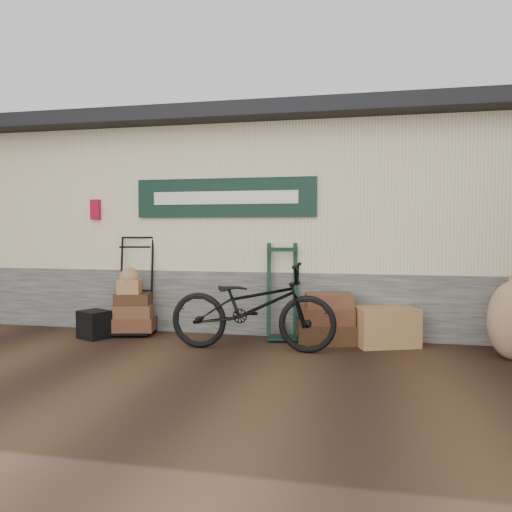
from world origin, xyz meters
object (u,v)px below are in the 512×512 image
at_px(wicker_hamper, 386,326).
at_px(black_trunk, 94,324).
at_px(bicycle, 252,302).
at_px(suitcase_stack, 327,318).
at_px(porter_trolley, 135,284).
at_px(green_barrow, 282,291).

height_order(wicker_hamper, black_trunk, wicker_hamper).
distance_m(wicker_hamper, bicycle, 1.78).
bearing_deg(suitcase_stack, black_trunk, -173.32).
distance_m(porter_trolley, bicycle, 1.99).
height_order(porter_trolley, green_barrow, porter_trolley).
relative_size(porter_trolley, suitcase_stack, 1.89).
height_order(wicker_hamper, bicycle, bicycle).
height_order(green_barrow, bicycle, green_barrow).
relative_size(green_barrow, wicker_hamper, 1.72).
relative_size(wicker_hamper, black_trunk, 2.00).
xyz_separation_m(porter_trolley, green_barrow, (2.13, 0.06, -0.06)).
xyz_separation_m(green_barrow, wicker_hamper, (1.38, -0.13, -0.41)).
distance_m(green_barrow, wicker_hamper, 1.44).
bearing_deg(porter_trolley, wicker_hamper, -13.51).
bearing_deg(wicker_hamper, suitcase_stack, -179.68).
bearing_deg(bicycle, wicker_hamper, -71.18).
bearing_deg(black_trunk, bicycle, -5.36).
height_order(porter_trolley, black_trunk, porter_trolley).
distance_m(green_barrow, bicycle, 0.77).
xyz_separation_m(porter_trolley, black_trunk, (-0.41, -0.44, -0.52)).
height_order(suitcase_stack, wicker_hamper, suitcase_stack).
height_order(porter_trolley, wicker_hamper, porter_trolley).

